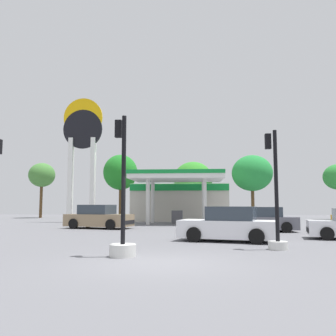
# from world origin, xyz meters

# --- Properties ---
(ground_plane) EXTENTS (90.00, 90.00, 0.00)m
(ground_plane) POSITION_xyz_m (0.00, 0.00, 0.00)
(ground_plane) COLOR slate
(ground_plane) RESTS_ON ground
(gas_station) EXTENTS (9.15, 12.53, 4.25)m
(gas_station) POSITION_xyz_m (-0.54, 25.43, 2.01)
(gas_station) COLOR beige
(gas_station) RESTS_ON ground
(station_pole_sign) EXTENTS (3.62, 0.56, 11.38)m
(station_pole_sign) POSITION_xyz_m (-9.33, 21.83, 7.13)
(station_pole_sign) COLOR white
(station_pole_sign) RESTS_ON ground
(car_0) EXTENTS (4.73, 2.88, 1.58)m
(car_0) POSITION_xyz_m (-5.51, 13.86, 0.72)
(car_0) COLOR black
(car_0) RESTS_ON ground
(car_2) EXTENTS (4.56, 2.82, 1.52)m
(car_2) POSITION_xyz_m (2.46, 6.07, 0.69)
(car_2) COLOR black
(car_2) RESTS_ON ground
(car_4) EXTENTS (4.08, 1.89, 1.46)m
(car_4) POSITION_xyz_m (4.92, 11.86, 0.66)
(car_4) COLOR black
(car_4) RESTS_ON ground
(traffic_signal_0) EXTENTS (0.83, 0.83, 4.45)m
(traffic_signal_0) POSITION_xyz_m (-1.26, 1.12, 1.01)
(traffic_signal_0) COLOR silver
(traffic_signal_0) RESTS_ON ground
(traffic_signal_1) EXTENTS (0.69, 0.70, 4.34)m
(traffic_signal_1) POSITION_xyz_m (3.93, 3.27, 1.33)
(traffic_signal_1) COLOR silver
(traffic_signal_1) RESTS_ON ground
(tree_0) EXTENTS (3.09, 3.09, 6.53)m
(tree_0) POSITION_xyz_m (-17.38, 31.61, 5.05)
(tree_0) COLOR brown
(tree_0) RESTS_ON ground
(tree_1) EXTENTS (3.82, 3.82, 7.18)m
(tree_1) POSITION_xyz_m (-7.48, 29.85, 5.18)
(tree_1) COLOR brown
(tree_1) RESTS_ON ground
(tree_2) EXTENTS (4.48, 4.48, 6.50)m
(tree_2) POSITION_xyz_m (0.69, 31.59, 4.49)
(tree_2) COLOR brown
(tree_2) RESTS_ON ground
(tree_3) EXTENTS (4.49, 4.49, 7.05)m
(tree_3) POSITION_xyz_m (7.27, 30.42, 5.04)
(tree_3) COLOR brown
(tree_3) RESTS_ON ground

